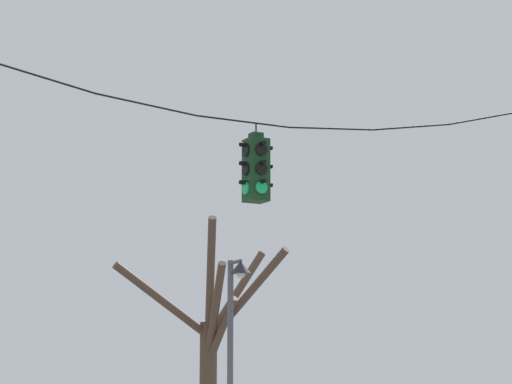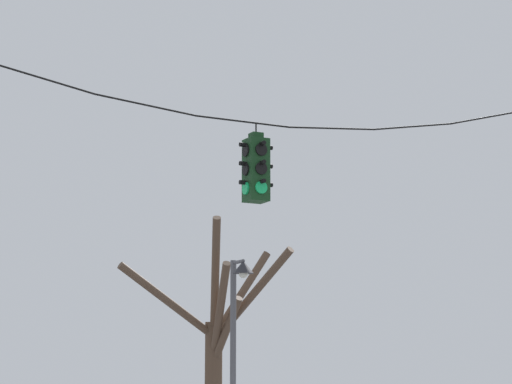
% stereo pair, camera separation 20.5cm
% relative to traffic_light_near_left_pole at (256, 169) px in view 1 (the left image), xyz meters
% --- Properties ---
extents(span_wire, '(11.55, 0.03, 0.88)m').
position_rel_traffic_light_near_left_pole_xyz_m(span_wire, '(-0.22, -0.00, 1.04)').
color(span_wire, black).
extents(traffic_light_near_left_pole, '(0.58, 0.58, 1.27)m').
position_rel_traffic_light_near_left_pole_xyz_m(traffic_light_near_left_pole, '(0.00, 0.00, 0.00)').
color(traffic_light_near_left_pole, '#143819').
extents(street_lamp, '(0.41, 0.71, 4.41)m').
position_rel_traffic_light_near_left_pole_xyz_m(street_lamp, '(1.51, 3.78, -2.33)').
color(street_lamp, '#515156').
rests_on(street_lamp, ground_plane).
extents(bare_tree, '(4.11, 2.67, 5.89)m').
position_rel_traffic_light_near_left_pole_xyz_m(bare_tree, '(3.43, 8.97, -2.57)').
color(bare_tree, brown).
rests_on(bare_tree, ground_plane).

